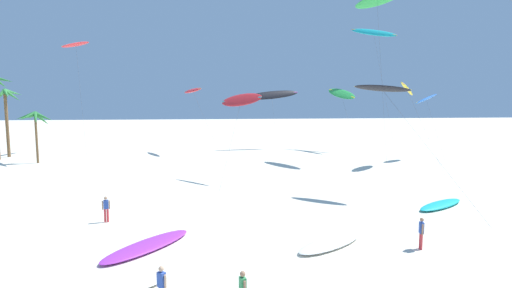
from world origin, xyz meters
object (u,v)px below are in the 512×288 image
(person_near_left, at_px, (106,208))
(flying_kite_0, at_px, (374,33))
(grounded_kite_2, at_px, (441,205))
(flying_kite_3, at_px, (426,99))
(flying_kite_7, at_px, (341,94))
(palm_tree_2, at_px, (6,102))
(flying_kite_8, at_px, (272,95))
(flying_kite_9, at_px, (193,90))
(flying_kite_5, at_px, (382,88))
(person_mid_field, at_px, (162,285))
(grounded_kite_0, at_px, (147,246))
(grounded_kite_3, at_px, (330,243))
(flying_kite_6, at_px, (377,0))
(flying_kite_4, at_px, (241,100))
(flying_kite_1, at_px, (407,89))
(flying_kite_2, at_px, (76,45))
(person_foreground_walker, at_px, (421,232))
(palm_tree_3, at_px, (35,119))

(person_near_left, bearing_deg, flying_kite_0, 48.26)
(grounded_kite_2, bearing_deg, flying_kite_3, 63.86)
(flying_kite_7, height_order, person_near_left, flying_kite_7)
(grounded_kite_2, relative_size, person_near_left, 3.04)
(grounded_kite_2, bearing_deg, person_near_left, -177.24)
(palm_tree_2, xyz_separation_m, flying_kite_0, (53.38, 4.51, 10.88))
(flying_kite_8, height_order, flying_kite_9, flying_kite_9)
(flying_kite_5, xyz_separation_m, person_mid_field, (-15.61, -16.47, -7.87))
(flying_kite_8, relative_size, person_mid_field, 5.73)
(palm_tree_2, relative_size, grounded_kite_2, 1.81)
(grounded_kite_0, height_order, person_near_left, person_near_left)
(grounded_kite_3, height_order, person_mid_field, person_mid_field)
(flying_kite_6, distance_m, flying_kite_7, 15.30)
(flying_kite_4, bearing_deg, flying_kite_6, 30.94)
(flying_kite_1, distance_m, flying_kite_8, 22.69)
(flying_kite_6, bearing_deg, flying_kite_2, 163.06)
(flying_kite_8, xyz_separation_m, person_mid_field, (-11.46, -48.79, -7.63))
(flying_kite_0, bearing_deg, person_mid_field, -119.97)
(person_foreground_walker, distance_m, person_mid_field, 13.77)
(palm_tree_2, distance_m, flying_kite_1, 52.18)
(flying_kite_5, relative_size, grounded_kite_2, 2.09)
(flying_kite_9, bearing_deg, grounded_kite_0, -91.15)
(flying_kite_0, relative_size, flying_kite_2, 1.17)
(flying_kite_0, xyz_separation_m, grounded_kite_2, (-8.82, -35.29, -18.22))
(grounded_kite_3, bearing_deg, flying_kite_4, 100.39)
(flying_kite_8, bearing_deg, flying_kite_5, -82.68)
(flying_kite_8, relative_size, person_foreground_walker, 5.63)
(palm_tree_3, bearing_deg, flying_kite_5, -30.45)
(flying_kite_0, height_order, flying_kite_5, flying_kite_0)
(flying_kite_9, distance_m, person_foreground_walker, 43.38)
(grounded_kite_3, bearing_deg, palm_tree_2, 132.18)
(grounded_kite_0, distance_m, person_mid_field, 6.66)
(flying_kite_1, bearing_deg, flying_kite_7, 101.39)
(flying_kite_6, xyz_separation_m, person_foreground_walker, (-9.86, -30.61, -19.33))
(flying_kite_1, bearing_deg, person_mid_field, -129.14)
(grounded_kite_2, relative_size, person_foreground_walker, 3.00)
(person_foreground_walker, bearing_deg, palm_tree_3, 135.11)
(palm_tree_3, xyz_separation_m, grounded_kite_0, (18.17, -30.81, -5.29))
(flying_kite_3, xyz_separation_m, flying_kite_9, (-30.57, 10.02, 1.20))
(grounded_kite_3, xyz_separation_m, person_foreground_walker, (4.64, -1.02, 0.79))
(flying_kite_0, bearing_deg, grounded_kite_3, -114.61)
(flying_kite_1, xyz_separation_m, grounded_kite_0, (-26.30, -23.98, -8.98))
(flying_kite_1, relative_size, grounded_kite_3, 2.15)
(flying_kite_6, height_order, person_foreground_walker, flying_kite_6)
(flying_kite_5, xyz_separation_m, flying_kite_9, (-16.39, 28.57, 0.37))
(flying_kite_6, height_order, flying_kite_8, flying_kite_6)
(palm_tree_3, bearing_deg, flying_kite_3, -2.56)
(flying_kite_0, height_order, flying_kite_3, flying_kite_0)
(flying_kite_6, height_order, person_mid_field, flying_kite_6)
(flying_kite_5, bearing_deg, palm_tree_3, 149.55)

